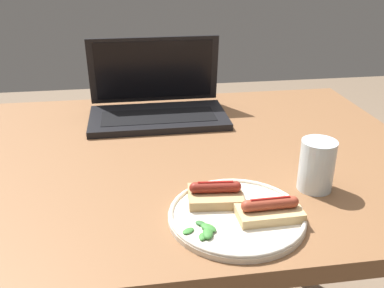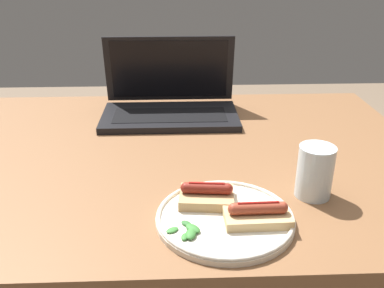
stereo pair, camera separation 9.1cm
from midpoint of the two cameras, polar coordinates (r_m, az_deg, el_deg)
name	(u,v)px [view 1 (the left image)]	position (r m, az deg, el deg)	size (l,w,h in m)	color
desk	(157,186)	(1.05, -7.22, -5.68)	(1.27, 0.86, 0.74)	brown
laptop	(157,103)	(1.22, -6.82, 5.36)	(0.38, 0.23, 0.21)	black
plate	(237,215)	(0.76, 2.56, -9.55)	(0.24, 0.24, 0.02)	silver
sausage_toast_left	(269,210)	(0.75, 6.89, -8.83)	(0.11, 0.06, 0.04)	tan
sausage_toast_middle	(215,194)	(0.79, -0.16, -6.75)	(0.11, 0.08, 0.04)	tan
salad_pile	(205,230)	(0.72, -1.99, -11.55)	(0.06, 0.06, 0.01)	#387A33
drinking_glass	(317,165)	(0.86, 13.44, -2.85)	(0.07, 0.07, 0.10)	silver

